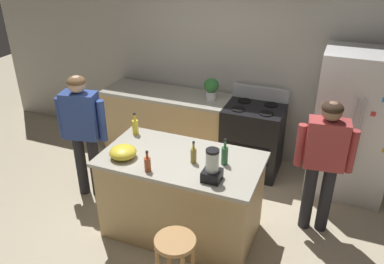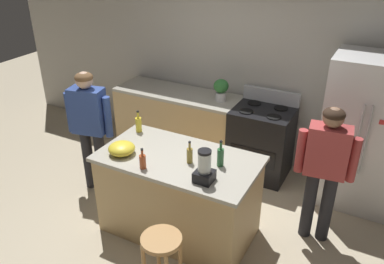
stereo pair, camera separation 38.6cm
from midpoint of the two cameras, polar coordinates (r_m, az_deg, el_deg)
name	(u,v)px [view 2 (the right image)]	position (r m, az deg, el deg)	size (l,w,h in m)	color
ground_plane	(180,229)	(4.55, 0.69, -13.93)	(14.00, 14.00, 0.00)	beige
back_wall	(249,65)	(5.49, 10.23, 9.41)	(8.00, 0.10, 2.70)	#BCB7AD
kitchen_island	(179,195)	(4.25, 0.72, -9.14)	(1.64, 0.90, 0.94)	tan
back_counter_run	(183,123)	(5.75, 0.67, 1.23)	(2.00, 0.64, 0.94)	tan
refrigerator	(364,134)	(5.01, 25.65, -0.27)	(0.90, 0.73, 1.81)	silver
stove_range	(261,142)	(5.35, 11.98, -1.41)	(0.76, 0.65, 1.12)	black
person_by_island_left	(90,121)	(4.83, -12.39, 1.46)	(0.60, 0.30, 1.56)	#26262B
person_by_sink_right	(325,164)	(4.20, 21.24, -4.34)	(0.60, 0.27, 1.53)	#26262B
bar_stool	(162,251)	(3.57, -1.17, -16.87)	(0.36, 0.36, 0.65)	#B7844C
potted_plant	(221,89)	(5.28, 6.32, 6.21)	(0.20, 0.20, 0.30)	silver
blender_appliance	(204,168)	(3.57, 4.90, -5.35)	(0.17, 0.17, 0.32)	black
bottle_vinegar	(190,155)	(3.86, 2.52, -3.40)	(0.06, 0.06, 0.24)	olive
bottle_cooking_sauce	(143,161)	(3.78, -4.25, -4.30)	(0.06, 0.06, 0.22)	#B24C26
bottle_soda	(139,124)	(4.47, -5.30, 1.10)	(0.07, 0.07, 0.26)	yellow
bottle_olive_oil	(220,157)	(3.83, 7.03, -3.62)	(0.07, 0.07, 0.28)	#2D6638
mixing_bowl	(122,148)	(4.05, -7.46, -2.44)	(0.28, 0.28, 0.12)	yellow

